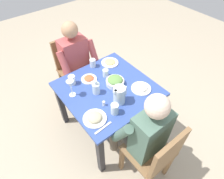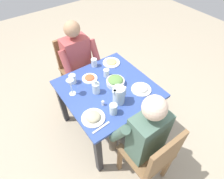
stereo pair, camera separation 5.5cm
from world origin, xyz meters
The scene contains 21 objects.
ground_plane centered at (0.00, 0.00, 0.00)m, with size 8.00×8.00×0.00m, color tan.
dining_table centered at (0.00, 0.00, 0.60)m, with size 0.93×0.93×0.71m.
chair_near centered at (-0.06, -0.79, 0.51)m, with size 0.40×0.40×0.90m.
chair_far centered at (-0.01, 0.79, 0.51)m, with size 0.40×0.40×0.90m.
diner_near centered at (-0.06, -0.58, 0.66)m, with size 0.48×0.53×1.19m.
diner_far centered at (-0.01, 0.58, 0.66)m, with size 0.48×0.53×1.19m.
water_pitcher centered at (-0.02, -0.22, 0.80)m, with size 0.16×0.12×0.19m.
salad_bowl centered at (0.10, 0.00, 0.75)m, with size 0.20×0.20×0.09m.
plate_fries centered at (0.28, 0.32, 0.72)m, with size 0.21×0.21×0.04m.
plate_beans centered at (-0.34, -0.24, 0.73)m, with size 0.22×0.22×0.06m.
plate_rice_curry centered at (-0.08, 0.23, 0.72)m, with size 0.17×0.17×0.04m.
plate_yoghurt centered at (0.27, -0.23, 0.72)m, with size 0.21×0.21×0.05m.
water_glass_by_pitcher centered at (0.10, 0.17, 0.75)m, with size 0.07×0.07×0.09m, color silver.
water_glass_center centered at (-0.15, -0.30, 0.76)m, with size 0.08×0.08×0.11m, color silver.
water_glass_near_left centered at (0.08, 0.40, 0.76)m, with size 0.07×0.07×0.10m, color silver.
water_glass_near_right centered at (-0.26, 0.29, 0.76)m, with size 0.07×0.07×0.11m, color silver.
wine_glass centered at (-0.35, 0.14, 0.85)m, with size 0.08×0.08×0.20m.
oil_carafe centered at (-0.13, 0.02, 0.76)m, with size 0.08×0.08×0.16m.
salt_shaker centered at (-0.17, -0.16, 0.73)m, with size 0.03×0.03×0.05m.
fork_near centered at (0.27, 0.34, 0.71)m, with size 0.17×0.03×0.01m, color silver.
knife_near centered at (-0.33, -0.37, 0.71)m, with size 0.18×0.02×0.01m, color silver.
Camera 1 is at (-0.84, -1.14, 2.14)m, focal length 30.17 mm.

